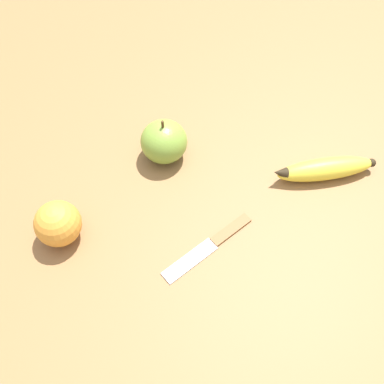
{
  "coord_description": "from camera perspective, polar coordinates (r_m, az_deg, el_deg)",
  "views": [
    {
      "loc": [
        -0.4,
        0.24,
        0.6
      ],
      "look_at": [
        -0.09,
        0.01,
        0.03
      ],
      "focal_mm": 42.0,
      "sensor_mm": 36.0,
      "label": 1
    }
  ],
  "objects": [
    {
      "name": "banana",
      "position": [
        0.76,
        16.45,
        2.81
      ],
      "size": [
        0.1,
        0.17,
        0.04
      ],
      "rotation": [
        0.0,
        0.0,
        1.11
      ],
      "color": "yellow",
      "rests_on": "ground_plane"
    },
    {
      "name": "orange",
      "position": [
        0.68,
        -16.66,
        -3.86
      ],
      "size": [
        0.07,
        0.07,
        0.07
      ],
      "color": "orange",
      "rests_on": "ground_plane"
    },
    {
      "name": "apple",
      "position": [
        0.74,
        -3.58,
        6.42
      ],
      "size": [
        0.08,
        0.08,
        0.08
      ],
      "color": "olive",
      "rests_on": "ground_plane"
    },
    {
      "name": "ground_plane",
      "position": [
        0.76,
        -3.36,
        3.63
      ],
      "size": [
        3.0,
        3.0,
        0.0
      ],
      "primitive_type": "plane",
      "color": "olive"
    },
    {
      "name": "paring_knife",
      "position": [
        0.67,
        2.48,
        -6.6
      ],
      "size": [
        0.03,
        0.16,
        0.01
      ],
      "rotation": [
        0.0,
        0.0,
        0.07
      ],
      "color": "silver",
      "rests_on": "ground_plane"
    }
  ]
}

